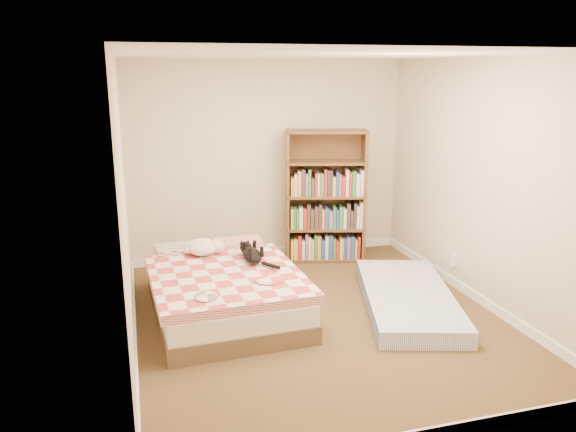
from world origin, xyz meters
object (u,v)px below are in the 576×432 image
object	(u,v)px
bed	(223,289)
bookshelf	(324,214)
white_dog	(204,247)
floor_mattress	(408,298)
black_cat	(252,254)

from	to	relation	value
bed	bookshelf	bearing A→B (deg)	37.42
bookshelf	bed	bearing A→B (deg)	-125.72
bed	white_dog	distance (m)	0.56
white_dog	bed	bearing A→B (deg)	-100.82
bookshelf	white_dog	world-z (taller)	bookshelf
bed	floor_mattress	size ratio (longest dim) A/B	1.04
bookshelf	black_cat	size ratio (longest dim) A/B	2.41
bed	white_dog	world-z (taller)	white_dog
floor_mattress	black_cat	xyz separation A→B (m)	(-1.52, 0.55, 0.45)
bookshelf	floor_mattress	bearing A→B (deg)	-64.54
bed	bookshelf	world-z (taller)	bookshelf
bed	floor_mattress	world-z (taller)	bed
bed	white_dog	size ratio (longest dim) A/B	4.37
floor_mattress	black_cat	distance (m)	1.68
bed	black_cat	xyz separation A→B (m)	(0.33, 0.14, 0.30)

